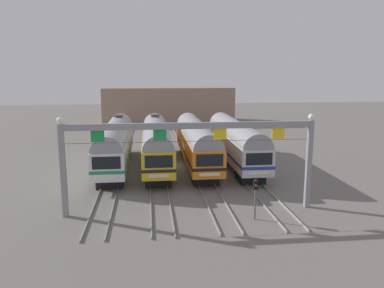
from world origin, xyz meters
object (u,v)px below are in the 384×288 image
Objects in this scene: commuter_train_yellow at (156,142)px; commuter_train_silver at (235,140)px; commuter_train_orange at (196,141)px; yard_signal_mast at (255,192)px; commuter_train_white at (116,143)px; catenary_gantry at (190,142)px.

commuter_train_silver is at bearing -0.03° from commuter_train_yellow.
commuter_train_yellow is 8.42m from commuter_train_silver.
commuter_train_orange is 6.47× the size of yard_signal_mast.
commuter_train_orange is (4.21, -0.00, -0.00)m from commuter_train_yellow.
commuter_train_yellow is at bearing 0.00° from commuter_train_white.
commuter_train_yellow is 16.74m from yard_signal_mast.
commuter_train_yellow reaches higher than yard_signal_mast.
commuter_train_white reaches higher than yard_signal_mast.
commuter_train_yellow reaches higher than commuter_train_silver.
commuter_train_orange is at bearing 81.14° from catenary_gantry.
commuter_train_silver is at bearing 64.93° from catenary_gantry.
commuter_train_white is 15.10m from catenary_gantry.
commuter_train_white is at bearing 180.00° from commuter_train_yellow.
commuter_train_silver is at bearing 0.00° from commuter_train_orange.
commuter_train_orange is at bearing 97.74° from yard_signal_mast.
catenary_gantry reaches higher than commuter_train_orange.
catenary_gantry is (-2.10, -13.49, 2.44)m from commuter_train_orange.
catenary_gantry reaches higher than yard_signal_mast.
catenary_gantry is (-6.31, -13.49, 2.44)m from commuter_train_silver.
commuter_train_yellow reaches higher than commuter_train_orange.
commuter_train_white is 1.01× the size of catenary_gantry.
catenary_gantry is at bearing -64.94° from commuter_train_white.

